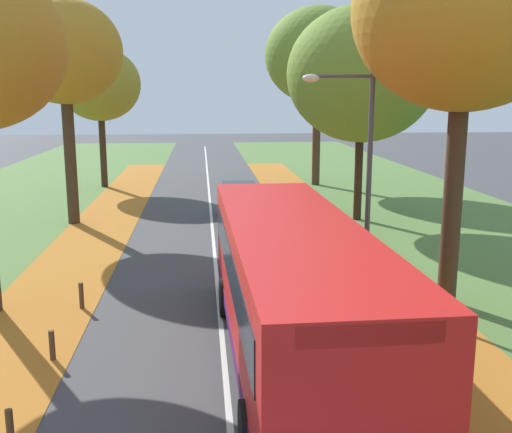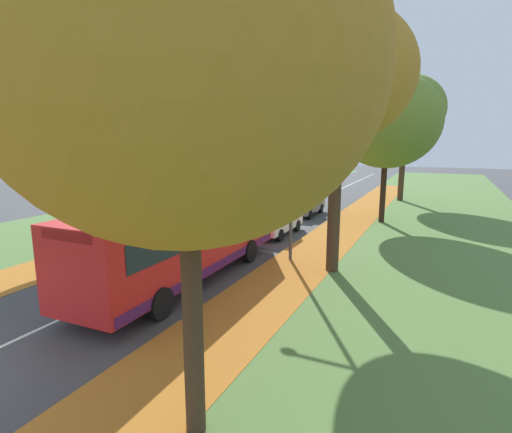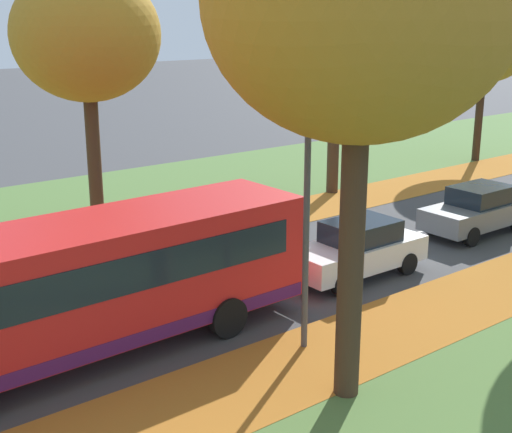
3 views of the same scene
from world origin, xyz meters
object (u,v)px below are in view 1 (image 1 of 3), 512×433
Objects in this scene: tree_right_near at (465,10)px; car_white_lead at (263,235)px; streetlamp_right at (357,161)px; bus at (293,285)px; tree_left_far at (100,84)px; bollard_fourth at (52,345)px; bollard_third at (10,427)px; bollard_fifth at (81,296)px; tree_right_far at (318,56)px; tree_right_mid at (362,74)px; car_grey_following at (239,202)px; tree_left_mid at (64,52)px.

car_white_lead is at bearing 132.43° from tree_right_near.
bus is (-2.29, -3.95, -2.03)m from streetlamp_right.
tree_left_far reaches higher than bollard_fourth.
bollard_fifth is at bearing 90.46° from bollard_third.
tree_right_far reaches higher than streetlamp_right.
tree_left_far is 0.81× the size of tree_right_near.
tree_right_mid reaches higher than car_grey_following.
car_white_lead is at bearing -129.03° from tree_right_mid.
bollard_fifth is (2.63, -20.98, -5.62)m from tree_left_far.
tree_left_far reaches higher than car_grey_following.
car_grey_following is (-5.19, 0.27, -5.44)m from tree_right_mid.
streetlamp_right reaches higher than bollard_third.
tree_left_far is at bearing 125.45° from car_grey_following.
tree_right_far is 25.55m from bus.
bollard_fourth is (2.32, -13.73, -6.77)m from tree_left_mid.
tree_right_mid is 15.57m from bus.
car_white_lead is (-4.42, 4.83, -6.63)m from tree_right_near.
bus reaches higher than car_grey_following.
tree_right_far is 26.76m from bollard_fourth.
tree_right_near is 21.07m from tree_right_far.
tree_right_near reaches higher than bollard_third.
tree_left_mid reaches higher than bollard_third.
bollard_third is at bearing -105.77° from car_grey_following.
bollard_fourth is at bearing -90.33° from bollard_fifth.
tree_right_near is at bearing -91.35° from tree_right_far.
bus is (7.56, -24.67, -4.27)m from tree_left_far.
tree_right_near is 8.07m from bus.
tree_right_far is 16.09× the size of bollard_fourth.
tree_right_mid is 9.37m from car_white_lead.
tree_left_far is at bearing 96.19° from bollard_fourth.
tree_right_far is at bearing 82.04° from streetlamp_right.
bollard_fifth is 0.17× the size of car_white_lead.
bus is at bearing -63.15° from tree_left_mid.
tree_left_mid is 1.02× the size of tree_right_mid.
car_grey_following is at bearing 103.33° from streetlamp_right.
streetlamp_right is (7.22, 0.26, 3.39)m from bollard_fifth.
car_grey_following reaches higher than bollard_fourth.
car_grey_following is at bearing 90.64° from bus.
tree_left_mid is at bearing 99.60° from bollard_fourth.
tree_left_mid is 14.29× the size of bollard_fourth.
tree_right_far is (0.11, 10.30, 1.37)m from tree_right_mid.
tree_right_far is at bearing 69.47° from bollard_third.
tree_left_mid is 1.15× the size of tree_left_far.
bus reaches higher than bollard_fourth.
bus is at bearing -72.97° from tree_left_far.
bollard_fourth is (2.61, -24.04, -5.64)m from tree_left_far.
tree_left_mid reaches higher than tree_right_mid.
tree_right_far is at bearing 78.07° from bus.
bollard_fifth is at bearing 89.67° from bollard_fourth.
tree_left_far is 26.16m from bus.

